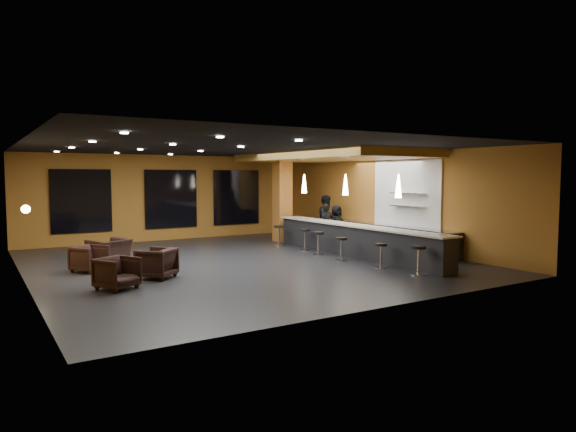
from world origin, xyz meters
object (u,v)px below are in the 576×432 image
staff_c (336,225)px  armchair_c (89,259)px  staff_a (327,225)px  staff_b (327,219)px  pendant_0 (398,186)px  armchair_b (156,263)px  pendant_2 (304,184)px  prep_counter (389,238)px  bar_stool_5 (279,233)px  bar_stool_3 (318,240)px  bar_stool_0 (418,256)px  armchair_a (117,273)px  bar_stool_4 (305,237)px  armchair_d (109,251)px  bar_counter (354,241)px  column (282,198)px  pendant_1 (345,185)px  bar_stool_1 (381,252)px  bar_stool_2 (341,246)px

staff_c → armchair_c: staff_c is taller
staff_a → staff_b: (0.45, 0.64, 0.15)m
pendant_0 → armchair_b: 7.21m
staff_a → pendant_2: bearing=155.1°
prep_counter → bar_stool_5: 4.09m
armchair_c → bar_stool_3: (7.10, -0.92, 0.14)m
pendant_0 → staff_a: bearing=81.0°
bar_stool_0 → bar_stool_3: size_ratio=1.01×
armchair_a → bar_stool_4: 7.73m
pendant_0 → armchair_d: pendant_0 is taller
staff_a → bar_stool_5: 1.85m
bar_counter → bar_stool_0: bearing=-100.7°
pendant_2 → staff_a: bearing=-34.5°
armchair_a → bar_stool_0: size_ratio=1.04×
bar_stool_4 → bar_counter: bearing=-70.3°
column → staff_c: (1.32, -1.87, -0.99)m
staff_b → staff_c: size_ratio=1.25×
pendant_2 → bar_stool_3: 3.00m
pendant_2 → staff_c: bearing=-11.7°
pendant_1 → bar_stool_4: size_ratio=0.90×
bar_stool_0 → bar_stool_1: size_ratio=1.12×
bar_counter → armchair_d: bearing=156.8°
column → armchair_c: size_ratio=4.34×
staff_c → bar_stool_5: staff_c is taller
pendant_2 → staff_c: 2.09m
pendant_0 → armchair_a: 8.18m
pendant_1 → pendant_2: 2.50m
armchair_c → armchair_d: 1.58m
pendant_2 → bar_stool_2: 4.11m
armchair_d → pendant_1: bearing=135.3°
armchair_d → bar_stool_5: bearing=158.3°
pendant_1 → bar_stool_3: (-0.89, 0.31, -1.85)m
prep_counter → pendant_1: 2.77m
pendant_2 → staff_b: size_ratio=0.37×
pendant_0 → staff_c: (1.32, 4.73, -1.59)m
bar_counter → armchair_b: bar_counter is taller
bar_counter → pendant_0: bearing=-90.0°
pendant_1 → bar_stool_0: bearing=-99.4°
pendant_0 → staff_a: 4.82m
pendant_0 → pendant_2: 5.00m
bar_counter → armchair_d: size_ratio=7.39×
armchair_a → bar_stool_4: bar_stool_4 is taller
bar_stool_0 → bar_stool_4: (-0.03, 5.39, -0.01)m
staff_b → bar_stool_2: bearing=-134.6°
bar_counter → bar_stool_2: size_ratio=10.84×
staff_b → armchair_a: 9.93m
pendant_0 → pendant_2: (0.00, 5.00, 0.00)m
pendant_0 → bar_stool_0: (-0.66, -1.47, -1.84)m
pendant_0 → armchair_b: size_ratio=0.81×
pendant_1 → armchair_a: pendant_1 is taller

